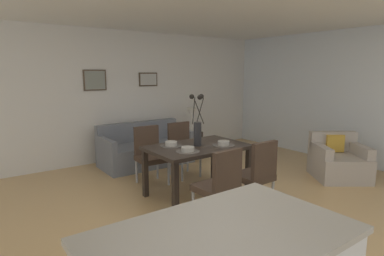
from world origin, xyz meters
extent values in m
plane|color=tan|center=(0.00, 0.00, 0.00)|extent=(9.00, 9.00, 0.00)
cube|color=silver|center=(0.00, 3.25, 1.30)|extent=(9.00, 0.10, 2.60)
cube|color=white|center=(3.65, 0.40, 1.30)|extent=(0.10, 6.30, 2.60)
cube|color=white|center=(0.00, 0.40, 2.64)|extent=(9.00, 7.20, 0.08)
cube|color=black|center=(0.19, 0.68, 0.71)|extent=(1.40, 0.91, 0.05)
cube|color=black|center=(0.83, 1.08, 0.34)|extent=(0.07, 0.07, 0.69)
cube|color=black|center=(-0.45, 1.08, 0.34)|extent=(0.07, 0.07, 0.69)
cube|color=black|center=(0.83, 0.28, 0.34)|extent=(0.07, 0.07, 0.69)
cube|color=black|center=(-0.45, 0.28, 0.34)|extent=(0.07, 0.07, 0.69)
cube|color=#3D2D23|center=(-0.15, -0.13, 0.42)|extent=(0.47, 0.47, 0.08)
cube|color=#3D2D23|center=(-0.14, -0.32, 0.68)|extent=(0.42, 0.09, 0.48)
cylinder|color=#9EA0A5|center=(0.03, 0.07, 0.19)|extent=(0.04, 0.04, 0.38)
cylinder|color=#9EA0A5|center=(-0.35, 0.05, 0.19)|extent=(0.04, 0.04, 0.38)
cylinder|color=#9EA0A5|center=(0.05, -0.31, 0.19)|extent=(0.04, 0.04, 0.38)
cylinder|color=#9EA0A5|center=(-0.33, -0.33, 0.19)|extent=(0.04, 0.04, 0.38)
cube|color=#3D2D23|center=(-0.12, 1.47, 0.42)|extent=(0.46, 0.46, 0.08)
cube|color=#3D2D23|center=(-0.11, 1.66, 0.68)|extent=(0.42, 0.08, 0.48)
cylinder|color=#9EA0A5|center=(-0.32, 1.29, 0.19)|extent=(0.04, 0.04, 0.38)
cylinder|color=#9EA0A5|center=(0.06, 1.28, 0.19)|extent=(0.04, 0.04, 0.38)
cylinder|color=#9EA0A5|center=(-0.30, 1.67, 0.19)|extent=(0.04, 0.04, 0.38)
cylinder|color=#9EA0A5|center=(0.08, 1.66, 0.19)|extent=(0.04, 0.04, 0.38)
cube|color=#3D2D23|center=(0.52, -0.08, 0.42)|extent=(0.44, 0.44, 0.08)
cube|color=#3D2D23|center=(0.53, -0.27, 0.68)|extent=(0.42, 0.06, 0.48)
cylinder|color=#9EA0A5|center=(0.71, 0.11, 0.19)|extent=(0.04, 0.04, 0.38)
cylinder|color=#9EA0A5|center=(0.33, 0.11, 0.19)|extent=(0.04, 0.04, 0.38)
cylinder|color=#9EA0A5|center=(0.72, -0.27, 0.19)|extent=(0.04, 0.04, 0.38)
cylinder|color=#9EA0A5|center=(0.34, -0.27, 0.19)|extent=(0.04, 0.04, 0.38)
cube|color=#3D2D23|center=(0.53, 1.49, 0.42)|extent=(0.44, 0.44, 0.08)
cube|color=#3D2D23|center=(0.53, 1.68, 0.68)|extent=(0.42, 0.06, 0.48)
cylinder|color=#9EA0A5|center=(0.34, 1.30, 0.19)|extent=(0.04, 0.04, 0.38)
cylinder|color=#9EA0A5|center=(0.72, 1.31, 0.19)|extent=(0.04, 0.04, 0.38)
cylinder|color=#9EA0A5|center=(0.34, 1.68, 0.19)|extent=(0.04, 0.04, 0.38)
cylinder|color=#9EA0A5|center=(0.72, 1.69, 0.19)|extent=(0.04, 0.04, 0.38)
cylinder|color=#232326|center=(0.19, 0.68, 0.91)|extent=(0.11, 0.11, 0.34)
cylinder|color=black|center=(0.24, 0.70, 1.24)|extent=(0.05, 0.12, 0.37)
sphere|color=black|center=(0.27, 0.71, 1.44)|extent=(0.07, 0.07, 0.07)
cylinder|color=black|center=(0.16, 0.73, 1.24)|extent=(0.08, 0.05, 0.38)
sphere|color=black|center=(0.14, 0.76, 1.44)|extent=(0.07, 0.07, 0.07)
cylinder|color=black|center=(0.17, 0.62, 1.24)|extent=(0.15, 0.06, 0.36)
sphere|color=black|center=(0.16, 0.59, 1.44)|extent=(0.07, 0.07, 0.07)
cylinder|color=#4C4742|center=(-0.13, 0.47, 0.74)|extent=(0.32, 0.32, 0.01)
cylinder|color=#B2ADA3|center=(-0.13, 0.47, 0.78)|extent=(0.17, 0.17, 0.06)
cylinder|color=gray|center=(-0.13, 0.47, 0.79)|extent=(0.13, 0.13, 0.04)
cylinder|color=#4C4742|center=(-0.13, 0.89, 0.74)|extent=(0.32, 0.32, 0.01)
cylinder|color=#B2ADA3|center=(-0.13, 0.89, 0.78)|extent=(0.17, 0.17, 0.06)
cylinder|color=gray|center=(-0.13, 0.89, 0.79)|extent=(0.13, 0.13, 0.04)
cylinder|color=#4C4742|center=(0.50, 0.47, 0.74)|extent=(0.32, 0.32, 0.01)
cylinder|color=#B2ADA3|center=(0.50, 0.47, 0.78)|extent=(0.17, 0.17, 0.06)
cylinder|color=gray|center=(0.50, 0.47, 0.79)|extent=(0.13, 0.13, 0.04)
cube|color=slate|center=(0.33, 2.52, 0.21)|extent=(1.72, 0.84, 0.42)
cube|color=slate|center=(0.33, 2.86, 0.61)|extent=(1.72, 0.16, 0.38)
cube|color=slate|center=(1.14, 2.52, 0.52)|extent=(0.10, 0.84, 0.20)
cube|color=slate|center=(-0.48, 2.52, 0.52)|extent=(0.10, 0.84, 0.20)
cube|color=black|center=(1.46, 2.60, 0.26)|extent=(0.36, 0.36, 0.52)
cylinder|color=beige|center=(1.46, 2.60, 0.56)|extent=(0.12, 0.12, 0.08)
cylinder|color=beige|center=(1.46, 2.60, 0.74)|extent=(0.02, 0.02, 0.30)
cone|color=silver|center=(1.46, 2.60, 0.94)|extent=(0.22, 0.22, 0.18)
cube|color=#ADA399|center=(2.56, -0.14, 0.20)|extent=(1.12, 1.12, 0.40)
cube|color=#ADA399|center=(2.75, 0.12, 0.57)|extent=(0.74, 0.60, 0.35)
cube|color=#ADA399|center=(2.82, -0.35, 0.49)|extent=(0.51, 0.63, 0.18)
cube|color=#ADA399|center=(2.28, 0.04, 0.49)|extent=(0.51, 0.63, 0.18)
cube|color=gold|center=(2.69, 0.04, 0.56)|extent=(0.29, 0.24, 0.30)
cube|color=#A8A399|center=(-1.41, -1.68, 0.90)|extent=(1.46, 0.90, 0.04)
cube|color=#473828|center=(-0.39, 3.18, 1.63)|extent=(0.44, 0.02, 0.40)
cube|color=gray|center=(-0.39, 3.17, 1.63)|extent=(0.39, 0.01, 0.35)
cube|color=#473828|center=(0.76, 3.18, 1.63)|extent=(0.43, 0.02, 0.29)
cube|color=#B2B2AD|center=(0.76, 3.17, 1.63)|extent=(0.38, 0.01, 0.24)
camera|label=1|loc=(-2.49, -2.89, 1.78)|focal=29.90mm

